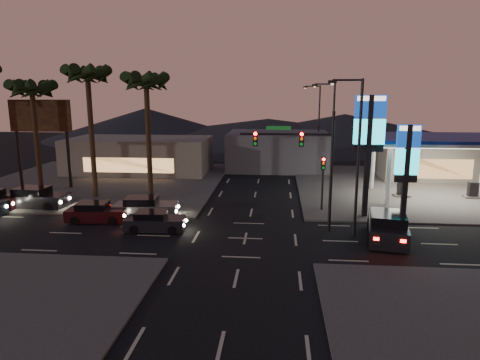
# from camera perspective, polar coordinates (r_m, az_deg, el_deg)

# --- Properties ---
(ground) EXTENTS (140.00, 140.00, 0.00)m
(ground) POSITION_cam_1_polar(r_m,az_deg,el_deg) (27.60, 0.71, -7.79)
(ground) COLOR black
(ground) RESTS_ON ground
(corner_lot_ne) EXTENTS (24.00, 24.00, 0.12)m
(corner_lot_ne) POSITION_cam_1_polar(r_m,az_deg,el_deg) (45.17, 23.06, -0.96)
(corner_lot_ne) COLOR #47443F
(corner_lot_ne) RESTS_ON ground
(corner_lot_nw) EXTENTS (24.00, 24.00, 0.12)m
(corner_lot_nw) POSITION_cam_1_polar(r_m,az_deg,el_deg) (46.55, -17.74, -0.23)
(corner_lot_nw) COLOR #47443F
(corner_lot_nw) RESTS_ON ground
(gas_station) EXTENTS (12.20, 8.20, 5.47)m
(gas_station) POSITION_cam_1_polar(r_m,az_deg,el_deg) (40.67, 25.32, 4.73)
(gas_station) COLOR silver
(gas_station) RESTS_ON ground
(convenience_store) EXTENTS (10.00, 6.00, 4.00)m
(convenience_store) POSITION_cam_1_polar(r_m,az_deg,el_deg) (50.13, 23.69, 2.41)
(convenience_store) COLOR #726B5B
(convenience_store) RESTS_ON ground
(pylon_sign_tall) EXTENTS (2.20, 0.35, 9.00)m
(pylon_sign_tall) POSITION_cam_1_polar(r_m,az_deg,el_deg) (32.25, 16.84, 6.18)
(pylon_sign_tall) COLOR black
(pylon_sign_tall) RESTS_ON ground
(pylon_sign_short) EXTENTS (1.60, 0.35, 7.00)m
(pylon_sign_short) POSITION_cam_1_polar(r_m,az_deg,el_deg) (32.09, 21.39, 2.72)
(pylon_sign_short) COLOR black
(pylon_sign_short) RESTS_ON ground
(traffic_signal_mast) EXTENTS (6.10, 0.39, 8.00)m
(traffic_signal_mast) POSITION_cam_1_polar(r_m,az_deg,el_deg) (28.28, 8.67, 3.46)
(traffic_signal_mast) COLOR black
(traffic_signal_mast) RESTS_ON ground
(pedestal_signal) EXTENTS (0.32, 0.39, 4.30)m
(pedestal_signal) POSITION_cam_1_polar(r_m,az_deg,el_deg) (33.71, 11.00, 0.72)
(pedestal_signal) COLOR black
(pedestal_signal) RESTS_ON ground
(streetlight_near) EXTENTS (2.14, 0.25, 10.00)m
(streetlight_near) POSITION_cam_1_polar(r_m,az_deg,el_deg) (27.60, 15.14, 4.02)
(streetlight_near) COLOR black
(streetlight_near) RESTS_ON ground
(streetlight_mid) EXTENTS (2.14, 0.25, 10.00)m
(streetlight_mid) POSITION_cam_1_polar(r_m,az_deg,el_deg) (40.40, 12.00, 6.46)
(streetlight_mid) COLOR black
(streetlight_mid) RESTS_ON ground
(streetlight_far) EXTENTS (2.14, 0.25, 10.00)m
(streetlight_far) POSITION_cam_1_polar(r_m,az_deg,el_deg) (54.28, 10.26, 7.78)
(streetlight_far) COLOR black
(streetlight_far) RESTS_ON ground
(palm_a) EXTENTS (4.41, 4.41, 10.86)m
(palm_a) POSITION_cam_1_polar(r_m,az_deg,el_deg) (37.12, -12.37, 11.75)
(palm_a) COLOR black
(palm_a) RESTS_ON ground
(palm_b) EXTENTS (4.41, 4.41, 11.46)m
(palm_b) POSITION_cam_1_polar(r_m,az_deg,el_deg) (38.90, -19.62, 12.14)
(palm_b) COLOR black
(palm_b) RESTS_ON ground
(palm_c) EXTENTS (4.41, 4.41, 10.26)m
(palm_c) POSITION_cam_1_polar(r_m,az_deg,el_deg) (41.20, -25.95, 10.07)
(palm_c) COLOR black
(palm_c) RESTS_ON ground
(billboard) EXTENTS (6.00, 0.30, 8.50)m
(billboard) POSITION_cam_1_polar(r_m,az_deg,el_deg) (45.06, -25.04, 6.93)
(billboard) COLOR black
(billboard) RESTS_ON ground
(building_far_west) EXTENTS (16.00, 8.00, 4.00)m
(building_far_west) POSITION_cam_1_polar(r_m,az_deg,el_deg) (51.05, -13.22, 3.23)
(building_far_west) COLOR #726B5B
(building_far_west) RESTS_ON ground
(building_far_mid) EXTENTS (12.00, 9.00, 4.40)m
(building_far_mid) POSITION_cam_1_polar(r_m,az_deg,el_deg) (52.42, 5.08, 3.93)
(building_far_mid) COLOR #4C4C51
(building_far_mid) RESTS_ON ground
(hill_left) EXTENTS (40.00, 40.00, 6.00)m
(hill_left) POSITION_cam_1_polar(r_m,az_deg,el_deg) (90.30, -12.42, 7.43)
(hill_left) COLOR black
(hill_left) RESTS_ON ground
(hill_right) EXTENTS (50.00, 50.00, 5.00)m
(hill_right) POSITION_cam_1_polar(r_m,az_deg,el_deg) (87.20, 13.76, 6.90)
(hill_right) COLOR black
(hill_right) RESTS_ON ground
(hill_center) EXTENTS (60.00, 60.00, 4.00)m
(hill_center) POSITION_cam_1_polar(r_m,az_deg,el_deg) (86.28, 3.78, 6.82)
(hill_center) COLOR black
(hill_center) RESTS_ON ground
(car_lane_a_front) EXTENTS (4.19, 1.93, 1.34)m
(car_lane_a_front) POSITION_cam_1_polar(r_m,az_deg,el_deg) (29.48, -11.34, -5.48)
(car_lane_a_front) COLOR black
(car_lane_a_front) RESTS_ON ground
(car_lane_a_mid) EXTENTS (4.44, 2.14, 1.41)m
(car_lane_a_mid) POSITION_cam_1_polar(r_m,az_deg,el_deg) (32.64, -18.63, -4.14)
(car_lane_a_mid) COLOR black
(car_lane_a_mid) RESTS_ON ground
(car_lane_b_front) EXTENTS (4.88, 2.37, 1.55)m
(car_lane_b_front) POSITION_cam_1_polar(r_m,az_deg,el_deg) (32.69, -12.54, -3.66)
(car_lane_b_front) COLOR #5D5D5F
(car_lane_b_front) RESTS_ON ground
(car_lane_b_mid) EXTENTS (5.19, 2.37, 1.66)m
(car_lane_b_mid) POSITION_cam_1_polar(r_m,az_deg,el_deg) (38.38, -25.61, -2.19)
(car_lane_b_mid) COLOR black
(car_lane_b_mid) RESTS_ON ground
(suv_station) EXTENTS (3.24, 5.72, 1.81)m
(suv_station) POSITION_cam_1_polar(r_m,az_deg,el_deg) (28.71, 19.05, -5.91)
(suv_station) COLOR black
(suv_station) RESTS_ON ground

